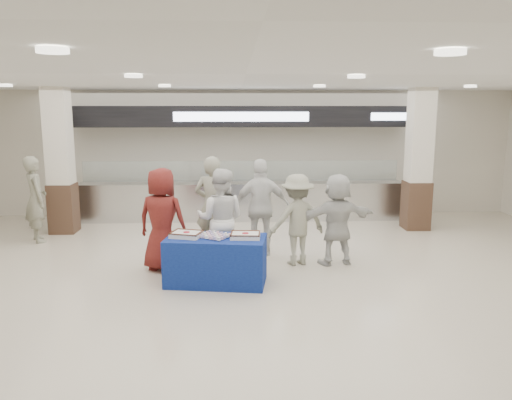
{
  "coord_description": "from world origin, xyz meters",
  "views": [
    {
      "loc": [
        -0.15,
        -6.89,
        2.75
      ],
      "look_at": [
        0.2,
        1.6,
        1.18
      ],
      "focal_mm": 35.0,
      "sensor_mm": 36.0,
      "label": 1
    }
  ],
  "objects_px": {
    "soldier_b": "(297,220)",
    "soldier_bg": "(36,199)",
    "chef_short": "(261,207)",
    "civilian_white": "(337,219)",
    "display_table": "(216,260)",
    "chef_tall": "(221,219)",
    "soldier_a": "(213,206)",
    "cupcake_tray": "(214,236)",
    "civilian_maroon": "(162,219)",
    "sheet_cake_left": "(187,234)",
    "sheet_cake_right": "(245,235)"
  },
  "relations": [
    {
      "from": "soldier_b",
      "to": "soldier_bg",
      "type": "xyz_separation_m",
      "value": [
        -5.22,
        1.77,
        0.08
      ]
    },
    {
      "from": "chef_short",
      "to": "civilian_white",
      "type": "height_order",
      "value": "chef_short"
    },
    {
      "from": "display_table",
      "to": "chef_tall",
      "type": "distance_m",
      "value": 0.9
    },
    {
      "from": "soldier_bg",
      "to": "soldier_a",
      "type": "bearing_deg",
      "value": -140.75
    },
    {
      "from": "soldier_b",
      "to": "chef_short",
      "type": "bearing_deg",
      "value": -62.8
    },
    {
      "from": "cupcake_tray",
      "to": "soldier_bg",
      "type": "height_order",
      "value": "soldier_bg"
    },
    {
      "from": "display_table",
      "to": "civilian_maroon",
      "type": "distance_m",
      "value": 1.29
    },
    {
      "from": "sheet_cake_left",
      "to": "civilian_maroon",
      "type": "relative_size",
      "value": 0.31
    },
    {
      "from": "display_table",
      "to": "soldier_b",
      "type": "distance_m",
      "value": 1.74
    },
    {
      "from": "soldier_a",
      "to": "civilian_white",
      "type": "distance_m",
      "value": 2.31
    },
    {
      "from": "display_table",
      "to": "civilian_maroon",
      "type": "xyz_separation_m",
      "value": [
        -0.94,
        0.73,
        0.51
      ]
    },
    {
      "from": "sheet_cake_right",
      "to": "chef_tall",
      "type": "distance_m",
      "value": 0.9
    },
    {
      "from": "civilian_maroon",
      "to": "civilian_white",
      "type": "relative_size",
      "value": 1.08
    },
    {
      "from": "cupcake_tray",
      "to": "civilian_white",
      "type": "bearing_deg",
      "value": 23.71
    },
    {
      "from": "sheet_cake_left",
      "to": "chef_tall",
      "type": "bearing_deg",
      "value": 53.1
    },
    {
      "from": "civilian_maroon",
      "to": "soldier_b",
      "type": "xyz_separation_m",
      "value": [
        2.33,
        0.22,
        -0.08
      ]
    },
    {
      "from": "sheet_cake_right",
      "to": "chef_short",
      "type": "distance_m",
      "value": 1.64
    },
    {
      "from": "soldier_b",
      "to": "civilian_white",
      "type": "relative_size",
      "value": 0.99
    },
    {
      "from": "cupcake_tray",
      "to": "chef_short",
      "type": "bearing_deg",
      "value": 62.36
    },
    {
      "from": "soldier_a",
      "to": "chef_short",
      "type": "height_order",
      "value": "soldier_a"
    },
    {
      "from": "display_table",
      "to": "soldier_b",
      "type": "xyz_separation_m",
      "value": [
        1.4,
        0.95,
        0.43
      ]
    },
    {
      "from": "display_table",
      "to": "civilian_maroon",
      "type": "relative_size",
      "value": 0.88
    },
    {
      "from": "soldier_a",
      "to": "chef_tall",
      "type": "height_order",
      "value": "soldier_a"
    },
    {
      "from": "civilian_maroon",
      "to": "sheet_cake_left",
      "type": "bearing_deg",
      "value": 141.84
    },
    {
      "from": "soldier_b",
      "to": "soldier_bg",
      "type": "relative_size",
      "value": 0.91
    },
    {
      "from": "sheet_cake_left",
      "to": "soldier_b",
      "type": "bearing_deg",
      "value": 25.55
    },
    {
      "from": "soldier_a",
      "to": "sheet_cake_right",
      "type": "bearing_deg",
      "value": 125.51
    },
    {
      "from": "soldier_a",
      "to": "soldier_bg",
      "type": "bearing_deg",
      "value": -1.93
    },
    {
      "from": "sheet_cake_left",
      "to": "soldier_bg",
      "type": "xyz_separation_m",
      "value": [
        -3.36,
        2.66,
        0.1
      ]
    },
    {
      "from": "sheet_cake_right",
      "to": "chef_short",
      "type": "relative_size",
      "value": 0.26
    },
    {
      "from": "chef_tall",
      "to": "chef_short",
      "type": "distance_m",
      "value": 1.1
    },
    {
      "from": "display_table",
      "to": "sheet_cake_right",
      "type": "xyz_separation_m",
      "value": [
        0.47,
        -0.04,
        0.42
      ]
    },
    {
      "from": "sheet_cake_right",
      "to": "chef_short",
      "type": "xyz_separation_m",
      "value": [
        0.33,
        1.6,
        0.12
      ]
    },
    {
      "from": "chef_short",
      "to": "civilian_white",
      "type": "distance_m",
      "value": 1.45
    },
    {
      "from": "cupcake_tray",
      "to": "soldier_b",
      "type": "xyz_separation_m",
      "value": [
        1.42,
        0.95,
        0.03
      ]
    },
    {
      "from": "civilian_maroon",
      "to": "chef_short",
      "type": "height_order",
      "value": "chef_short"
    },
    {
      "from": "chef_tall",
      "to": "civilian_white",
      "type": "bearing_deg",
      "value": -164.7
    },
    {
      "from": "sheet_cake_left",
      "to": "soldier_bg",
      "type": "height_order",
      "value": "soldier_bg"
    },
    {
      "from": "display_table",
      "to": "sheet_cake_right",
      "type": "relative_size",
      "value": 3.22
    },
    {
      "from": "civilian_white",
      "to": "soldier_bg",
      "type": "relative_size",
      "value": 0.91
    },
    {
      "from": "soldier_b",
      "to": "sheet_cake_right",
      "type": "bearing_deg",
      "value": 29.39
    },
    {
      "from": "soldier_a",
      "to": "sheet_cake_left",
      "type": "bearing_deg",
      "value": 92.41
    },
    {
      "from": "civilian_maroon",
      "to": "chef_tall",
      "type": "relative_size",
      "value": 1.01
    },
    {
      "from": "soldier_a",
      "to": "soldier_b",
      "type": "bearing_deg",
      "value": 173.84
    },
    {
      "from": "cupcake_tray",
      "to": "chef_tall",
      "type": "height_order",
      "value": "chef_tall"
    },
    {
      "from": "sheet_cake_right",
      "to": "chef_short",
      "type": "bearing_deg",
      "value": 78.27
    },
    {
      "from": "chef_short",
      "to": "display_table",
      "type": "bearing_deg",
      "value": 59.98
    },
    {
      "from": "chef_tall",
      "to": "chef_short",
      "type": "xyz_separation_m",
      "value": [
        0.74,
        0.81,
        0.04
      ]
    },
    {
      "from": "display_table",
      "to": "cupcake_tray",
      "type": "distance_m",
      "value": 0.41
    },
    {
      "from": "sheet_cake_right",
      "to": "chef_tall",
      "type": "height_order",
      "value": "chef_tall"
    }
  ]
}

